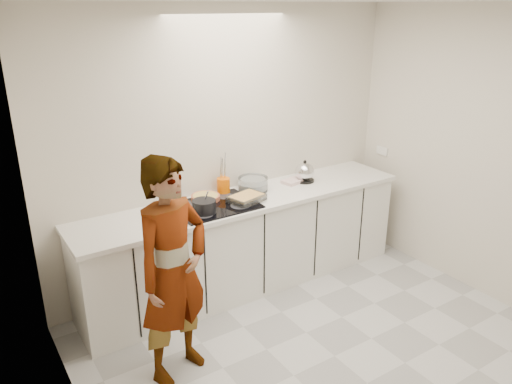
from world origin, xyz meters
TOP-DOWN VIEW (x-y plane):
  - floor at (0.00, 0.00)m, footprint 3.60×3.20m
  - ceiling at (0.00, 0.00)m, footprint 3.60×3.20m
  - wall_back at (0.00, 1.60)m, footprint 3.60×0.00m
  - wall_left at (-1.80, 0.00)m, footprint 0.00×3.20m
  - wall_right at (1.80, 0.02)m, footprint 0.02×3.20m
  - base_cabinets at (0.00, 1.28)m, footprint 3.20×0.58m
  - countertop at (0.00, 1.28)m, footprint 3.24×0.64m
  - hob at (-0.35, 1.26)m, footprint 0.72×0.54m
  - tart_dish at (-0.36, 1.41)m, footprint 0.32×0.32m
  - saucepan at (-0.50, 1.15)m, footprint 0.24×0.24m
  - baking_dish at (-0.07, 1.18)m, footprint 0.35×0.30m
  - mixing_bowl at (0.15, 1.41)m, footprint 0.29×0.29m
  - tea_towel at (0.60, 1.38)m, footprint 0.22×0.18m
  - kettle at (0.73, 1.35)m, footprint 0.25×0.25m
  - utensil_crock at (-0.13, 1.49)m, footprint 0.15×0.15m
  - cook at (-1.08, 0.53)m, footprint 0.71×0.58m

SIDE VIEW (x-z plane):
  - floor at x=0.00m, z-range 0.00..0.00m
  - base_cabinets at x=0.00m, z-range 0.00..0.87m
  - cook at x=-1.08m, z-range 0.00..1.67m
  - countertop at x=0.00m, z-range 0.87..0.91m
  - hob at x=-0.35m, z-range 0.91..0.92m
  - tea_towel at x=0.60m, z-range 0.91..0.94m
  - tart_dish at x=-0.36m, z-range 0.93..0.97m
  - baking_dish at x=-0.07m, z-range 0.93..0.99m
  - mixing_bowl at x=0.15m, z-range 0.91..1.04m
  - saucepan at x=-0.50m, z-range 0.88..1.08m
  - utensil_crock at x=-0.13m, z-range 0.91..1.06m
  - kettle at x=0.73m, z-range 0.89..1.11m
  - wall_right at x=1.80m, z-range 0.00..2.60m
  - wall_back at x=0.00m, z-range 0.00..2.60m
  - wall_left at x=-1.80m, z-range 0.00..2.60m
  - ceiling at x=0.00m, z-range 2.60..2.60m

